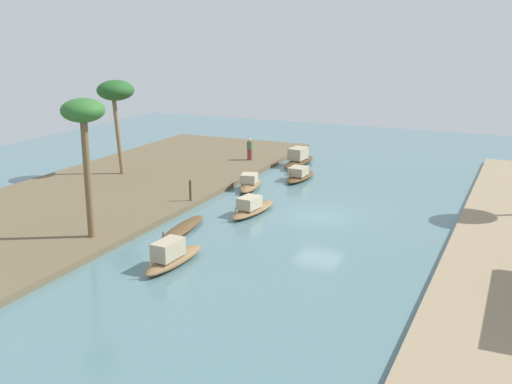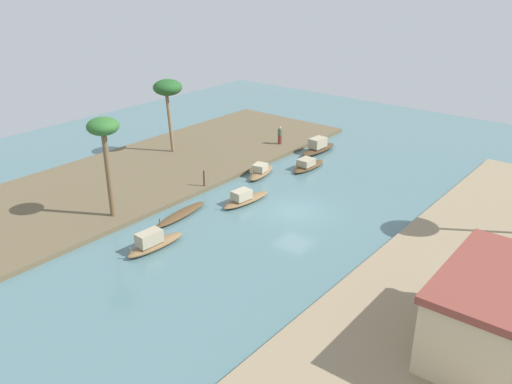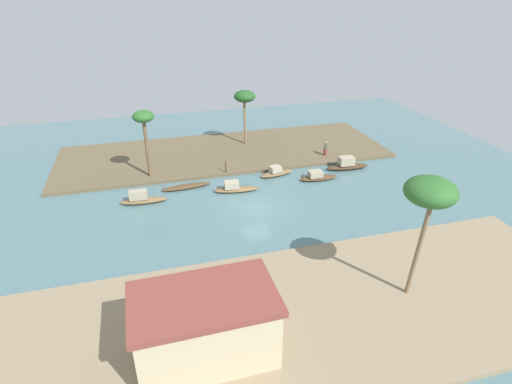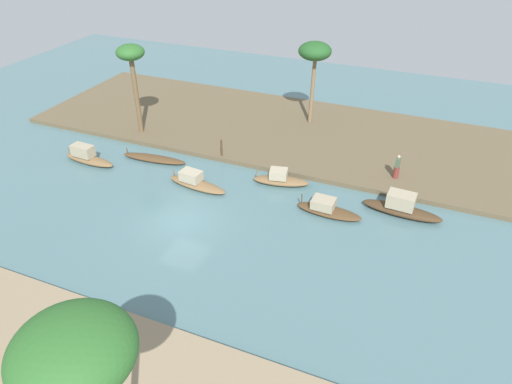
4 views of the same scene
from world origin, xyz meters
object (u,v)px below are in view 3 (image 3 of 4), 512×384
sampan_with_tall_canopy (318,177)px  palm_tree_left_far (144,121)px  sampan_open_hull (276,172)px  mooring_post (226,167)px  sampan_foreground (235,188)px  sampan_downstream_large (186,187)px  sampan_upstream_small (142,199)px  person_on_near_bank (325,150)px  riverside_building (205,325)px  palm_tree_left_near (245,98)px  palm_tree_right_tall (430,194)px  sampan_with_red_awning (347,165)px

sampan_with_tall_canopy → palm_tree_left_far: bearing=-14.7°
sampan_open_hull → mooring_post: mooring_post is taller
sampan_foreground → mooring_post: 4.02m
sampan_open_hull → sampan_downstream_large: (9.37, 0.50, -0.18)m
sampan_upstream_small → mooring_post: bearing=-152.0°
sampan_downstream_large → person_on_near_bank: bearing=-172.9°
sampan_downstream_large → riverside_building: bearing=80.5°
sampan_open_hull → person_on_near_bank: bearing=-167.4°
sampan_open_hull → sampan_upstream_small: bearing=-1.7°
sampan_foreground → sampan_upstream_small: bearing=6.6°
palm_tree_left_near → riverside_building: 32.47m
person_on_near_bank → riverside_building: (17.64, 24.34, 1.24)m
mooring_post → sampan_open_hull: bearing=163.0°
palm_tree_left_near → riverside_building: palm_tree_left_near is taller
sampan_downstream_large → palm_tree_left_near: 14.35m
palm_tree_left_near → sampan_downstream_large: bearing=49.9°
sampan_open_hull → riverside_building: riverside_building is taller
sampan_downstream_large → palm_tree_right_tall: palm_tree_right_tall is taller
sampan_with_tall_canopy → palm_tree_left_near: palm_tree_left_near is taller
sampan_open_hull → sampan_foreground: (4.95, 2.45, 0.00)m
sampan_foreground → sampan_with_red_awning: bearing=-165.0°
sampan_downstream_large → person_on_near_bank: size_ratio=2.96×
sampan_downstream_large → sampan_foreground: (-4.42, 1.95, 0.18)m
sampan_with_red_awning → mooring_post: bearing=-5.4°
sampan_with_tall_canopy → sampan_downstream_large: sampan_with_tall_canopy is taller
sampan_upstream_small → person_on_near_bank: (-20.45, -5.68, 0.55)m
sampan_with_tall_canopy → palm_tree_right_tall: bearing=86.7°
sampan_downstream_large → sampan_foreground: sampan_foreground is taller
mooring_post → palm_tree_right_tall: palm_tree_right_tall is taller
sampan_with_red_awning → sampan_upstream_small: 21.45m
sampan_with_red_awning → person_on_near_bank: 3.80m
sampan_foreground → palm_tree_left_near: size_ratio=0.67×
mooring_post → palm_tree_left_near: size_ratio=0.19×
person_on_near_bank → sampan_upstream_small: bearing=118.7°
sampan_with_tall_canopy → sampan_downstream_large: bearing=-5.2°
sampan_upstream_small → mooring_post: size_ratio=3.36×
sampan_foreground → sampan_with_red_awning: 12.89m
sampan_with_tall_canopy → palm_tree_left_far: palm_tree_left_far is taller
sampan_downstream_large → sampan_open_hull: bearing=177.4°
sampan_with_red_awning → mooring_post: 12.95m
sampan_with_tall_canopy → sampan_with_red_awning: sampan_with_red_awning is taller
sampan_open_hull → palm_tree_left_near: palm_tree_left_near is taller
sampan_open_hull → sampan_upstream_small: (13.57, 2.50, 0.09)m
mooring_post → riverside_building: (5.76, 22.69, 1.30)m
sampan_open_hull → sampan_downstream_large: 9.38m
sampan_downstream_large → sampan_with_red_awning: sampan_with_red_awning is taller
sampan_downstream_large → sampan_upstream_small: 4.66m
sampan_with_red_awning → riverside_building: (18.55, 20.68, 1.74)m
sampan_open_hull → mooring_post: bearing=-29.2°
sampan_with_tall_canopy → riverside_building: 24.03m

